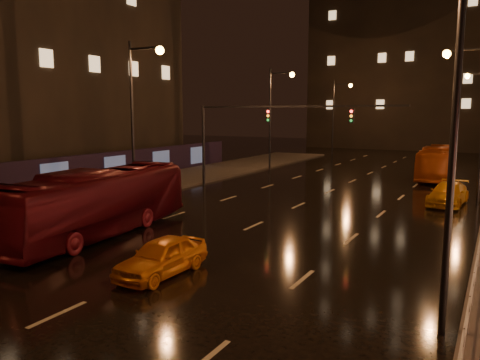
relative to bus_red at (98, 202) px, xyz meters
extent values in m
plane|color=black|center=(5.47, 15.10, -1.55)|extent=(140.00, 140.00, 0.00)
cube|color=#38332D|center=(-8.03, 10.10, -1.47)|extent=(7.00, 70.00, 0.15)
cube|color=black|center=(9.47, 67.10, 16.45)|extent=(44.00, 16.00, 36.00)
cube|color=black|center=(-11.73, 7.10, -0.30)|extent=(0.30, 46.00, 2.50)
cylinder|color=black|center=(-4.13, 15.10, 1.55)|extent=(0.22, 0.22, 6.20)
cube|color=black|center=(3.47, 15.10, 4.55)|extent=(15.20, 0.14, 0.14)
cube|color=black|center=(1.47, 15.10, 3.90)|extent=(0.32, 0.18, 0.95)
cube|color=black|center=(7.47, 15.10, 3.90)|extent=(0.32, 0.18, 0.95)
sphere|color=#FF1E19|center=(1.47, 14.98, 4.20)|extent=(0.18, 0.18, 0.18)
cylinder|color=black|center=(15.07, -2.90, 3.45)|extent=(0.18, 0.18, 10.00)
imported|color=#560C16|center=(0.00, 0.00, 0.00)|extent=(3.80, 11.33, 3.09)
imported|color=#A34010|center=(11.47, 27.92, -0.13)|extent=(2.52, 10.19, 2.83)
imported|color=orange|center=(5.97, -2.85, -0.89)|extent=(1.67, 3.91, 1.32)
imported|color=#C27F12|center=(13.47, 15.89, -0.86)|extent=(2.30, 4.86, 1.37)
imported|color=black|center=(-5.53, -1.10, -0.43)|extent=(0.88, 1.09, 1.93)
camera|label=1|loc=(16.06, -15.34, 4.08)|focal=35.00mm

